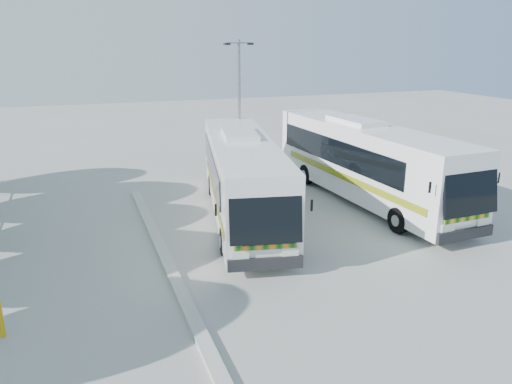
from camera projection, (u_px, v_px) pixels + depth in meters
name	position (u px, v px, depth m)	size (l,w,h in m)	color
ground	(239.00, 267.00, 17.30)	(100.00, 100.00, 0.00)	#A3A39E
kerb_divider	(163.00, 252.00, 18.32)	(0.40, 16.00, 0.15)	#B2B2AD
coach_main	(243.00, 176.00, 21.67)	(4.99, 12.73, 3.47)	silver
coach_adjacent	(366.00, 160.00, 23.93)	(3.31, 13.30, 3.66)	white
lamppost	(239.00, 105.00, 26.74)	(1.80, 0.77, 7.59)	gray
bollard	(0.00, 319.00, 13.08)	(0.15, 0.15, 1.05)	#C7990B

